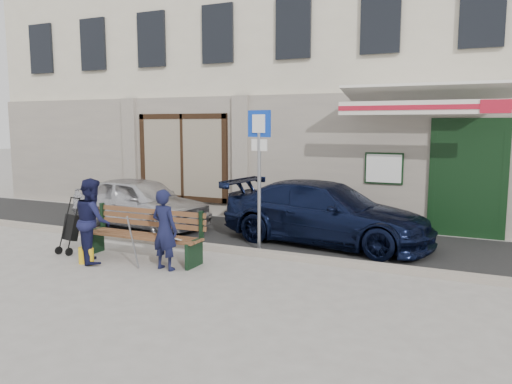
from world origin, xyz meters
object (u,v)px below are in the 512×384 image
Objects in this scene: bench at (140,235)px; car_navy at (326,213)px; woman at (93,220)px; man at (165,230)px; car_silver at (140,202)px; parking_sign at (259,157)px; stroller at (71,229)px.

car_navy is at bearing 44.04° from bench.
woman reaches higher than bench.
car_navy is 3.56m from man.
parking_sign is (3.55, -0.92, 1.22)m from car_silver.
woman is at bearing 12.39° from man.
stroller is (-4.23, -2.80, -0.17)m from car_navy.
woman is (-1.45, -0.13, 0.07)m from man.
bench is at bearing -129.87° from parking_sign.
car_navy reaches higher than bench.
bench is at bearing -136.22° from car_silver.
parking_sign reaches higher than man.
car_navy is 3.80m from bench.
parking_sign is 1.97× the size of man.
car_silver is 3.00m from bench.
bench is at bearing 141.14° from car_navy.
car_navy is 1.84× the size of bench.
car_navy is at bearing -80.32° from car_silver.
car_navy is at bearing 44.61° from stroller.
bench is 0.86m from woman.
parking_sign reaches higher than bench.
parking_sign reaches higher than woman.
man is 1.46m from woman.
car_navy is at bearing -115.65° from man.
man reaches higher than car_silver.
car_navy is 4.17× the size of stroller.
man is (2.61, -2.73, 0.08)m from car_silver.
man reaches higher than bench.
car_navy is 4.60m from woman.
woman is at bearing -143.84° from bench.
man is at bearing -132.41° from woman.
stroller is at bearing -166.55° from car_silver.
car_silver is 0.81× the size of car_navy.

